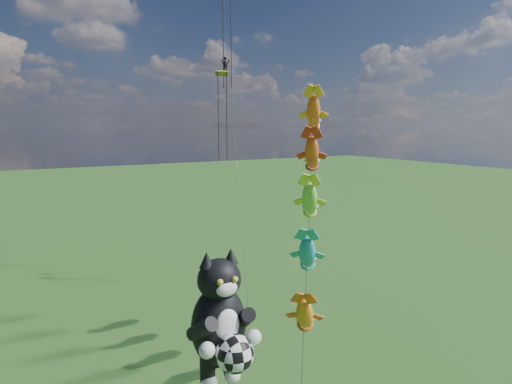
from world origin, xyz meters
TOP-DOWN VIEW (x-y plane):
  - cat_kite_rig at (4.34, -3.16)m, footprint 2.88×4.26m
  - fish_windsock_rig at (12.86, 2.38)m, footprint 10.19×12.44m
  - parafoil_rig at (15.19, 18.50)m, footprint 7.00×16.56m

SIDE VIEW (x-z plane):
  - cat_kite_rig at x=4.34m, z-range 2.21..12.45m
  - fish_windsock_rig at x=12.86m, z-range 1.18..20.27m
  - parafoil_rig at x=15.19m, z-range 6.48..34.70m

